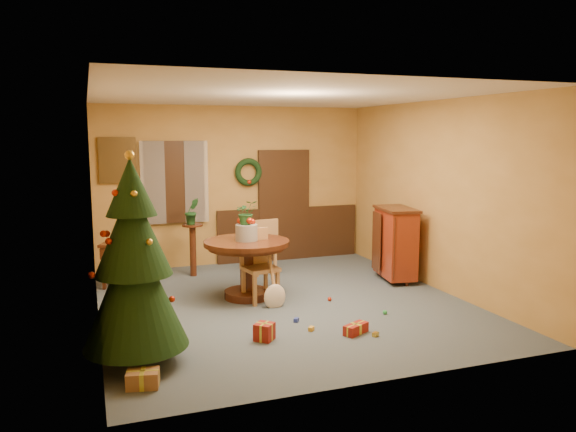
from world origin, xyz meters
name	(u,v)px	position (x,y,z in m)	size (l,w,h in m)	color
room_envelope	(246,203)	(0.21, 2.70, 1.12)	(5.50, 5.50, 5.50)	#374450
dining_table	(247,258)	(-0.42, 0.43, 0.60)	(1.25, 1.25, 0.86)	black
urn	(246,233)	(-0.42, 0.43, 0.97)	(0.32, 0.32, 0.23)	slate
centerpiece_plant	(246,212)	(-0.42, 0.43, 1.27)	(0.32, 0.27, 0.35)	#1E4C23
chair_near	(258,262)	(-0.30, 0.29, 0.55)	(0.52, 0.52, 1.03)	#A06A40
chair_far	(264,245)	(0.23, 1.68, 0.52)	(0.48, 0.48, 0.97)	#A06A40
guitar	(275,281)	(-0.18, -0.14, 0.37)	(0.32, 0.15, 0.74)	beige
plant_stand	(193,244)	(-0.92, 2.01, 0.55)	(0.34, 0.34, 0.89)	black
stand_plant	(192,211)	(-0.92, 2.01, 1.11)	(0.24, 0.20, 0.44)	#19471E
christmas_tree	(134,265)	(-2.15, -1.50, 1.05)	(1.08, 1.08, 2.22)	#382111
writing_desk	(128,254)	(-2.02, 1.62, 0.53)	(0.89, 0.67, 0.71)	black
sideboard	(396,242)	(2.15, 0.60, 0.65)	(0.65, 1.01, 1.21)	#60210B
gift_a	(143,379)	(-2.15, -2.08, 0.08)	(0.34, 0.28, 0.16)	brown
gift_b	(264,332)	(-0.70, -1.30, 0.10)	(0.28, 0.28, 0.20)	maroon
gift_c	(137,356)	(-2.15, -1.44, 0.06)	(0.27, 0.23, 0.13)	brown
gift_d	(356,329)	(0.40, -1.47, 0.06)	(0.37, 0.28, 0.12)	maroon
toy_a	(296,320)	(-0.12, -0.82, 0.03)	(0.08, 0.05, 0.05)	navy
toy_b	(385,312)	(1.10, -0.94, 0.03)	(0.06, 0.06, 0.06)	green
toy_c	(311,329)	(-0.06, -1.19, 0.03)	(0.08, 0.05, 0.05)	gold
toy_d	(330,299)	(0.65, -0.13, 0.03)	(0.06, 0.06, 0.06)	#AF230B
toy_e	(375,334)	(0.58, -1.63, 0.03)	(0.08, 0.05, 0.05)	gold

